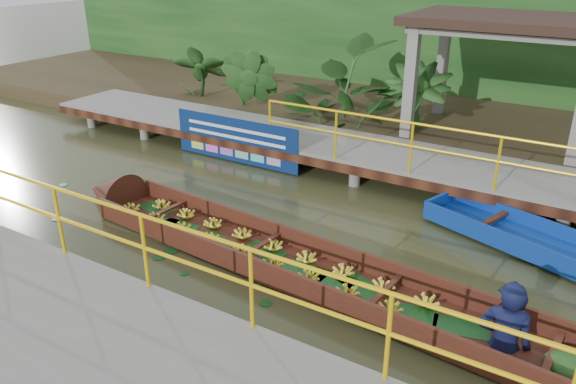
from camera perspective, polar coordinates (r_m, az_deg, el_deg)
The scene contains 10 objects.
ground at distance 10.20m, azimuth -4.87°, elevation -3.22°, with size 80.00×80.00×0.00m, color #32351A.
land_strip at distance 16.35m, azimuth 10.80°, elevation 7.75°, with size 30.00×8.00×0.45m, color #34271A.
far_dock at distance 12.70m, azimuth 4.24°, elevation 4.68°, with size 16.00×2.06×1.66m.
near_dock at distance 6.91m, azimuth -19.31°, elevation -16.35°, with size 18.00×2.40×1.73m.
pavilion at distance 13.92m, azimuth 21.69°, elevation 14.74°, with size 4.40×3.00×3.00m.
foliage_backdrop at distance 18.31m, azimuth 14.18°, elevation 14.84°, with size 30.00×0.80×4.00m, color #133C15.
vendor_boat at distance 8.24m, azimuth 4.80°, elevation -8.25°, with size 10.88×1.96×2.33m.
moored_blue_boat at distance 9.84m, azimuth 26.98°, elevation -5.97°, with size 3.83×2.10×0.89m.
blue_banner at distance 12.87m, azimuth -5.33°, elevation 5.27°, with size 3.30×0.04×1.03m.
tropical_plants at distance 13.81m, azimuth 10.96°, elevation 9.43°, with size 14.36×1.36×1.70m.
Camera 1 is at (5.45, -7.29, 4.60)m, focal length 35.00 mm.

